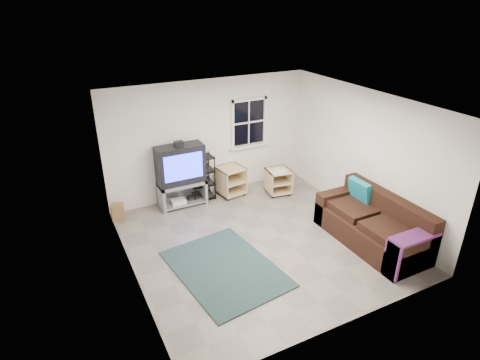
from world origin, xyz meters
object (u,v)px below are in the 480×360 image
side_table_right (278,179)px  sofa (373,226)px  tv_unit (181,171)px  side_table_left (230,180)px  av_rack (202,180)px

side_table_right → sofa: sofa is taller
side_table_right → sofa: 2.56m
side_table_right → tv_unit: bearing=168.5°
side_table_left → side_table_right: 1.10m
tv_unit → side_table_left: 1.23m
av_rack → side_table_right: bearing=-16.8°
tv_unit → side_table_right: (2.15, -0.43, -0.47)m
side_table_right → side_table_left: bearing=155.6°
side_table_left → side_table_right: (1.00, -0.45, -0.02)m
side_table_left → sofa: bearing=-63.5°
side_table_right → av_rack: bearing=163.2°
av_rack → side_table_left: bearing=-3.9°
av_rack → sofa: bearing=-54.7°
tv_unit → sofa: (2.63, -2.95, -0.46)m
side_table_right → sofa: bearing=-79.1°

